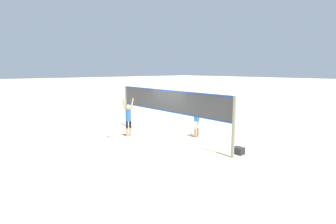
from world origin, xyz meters
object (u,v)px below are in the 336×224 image
volleyball_net (168,105)px  volleyball (109,135)px  player_blocker (197,116)px  player_spiker (128,117)px  gear_bag (239,151)px

volleyball_net → volleyball: bearing=-135.4°
volleyball → volleyball_net: bearing=44.6°
volleyball → player_blocker: bearing=48.8°
player_blocker → volleyball: 4.58m
volleyball_net → player_spiker: (-1.64, -1.27, -0.68)m
volleyball_net → volleyball: size_ratio=34.76×
player_blocker → volleyball: (-2.95, -3.36, -0.99)m
player_spiker → player_blocker: (2.44, 2.51, 0.08)m
volleyball_net → player_blocker: bearing=57.3°
volleyball_net → player_blocker: 1.59m
player_blocker → gear_bag: 3.21m
player_blocker → volleyball: size_ratio=9.25×
volleyball → gear_bag: bearing=24.3°
player_spiker → gear_bag: player_spiker is taller
volleyball_net → player_spiker: bearing=-142.2°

